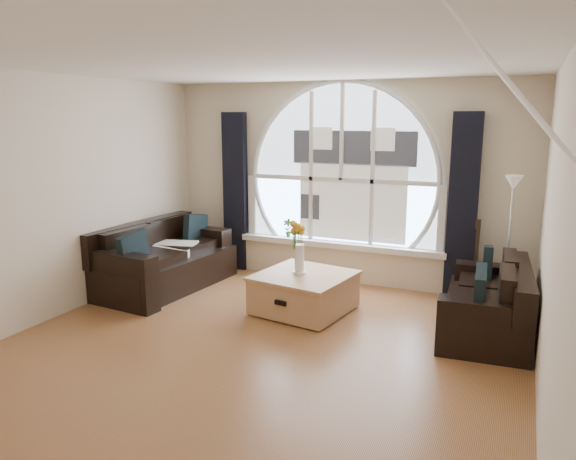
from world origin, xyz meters
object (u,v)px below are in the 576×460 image
object	(u,v)px
potted_plant	(288,228)
vase_flowers	(299,241)
floor_lamp	(508,246)
sofa_right	(488,296)
guitar	(476,261)
sofa_left	(165,258)
coffee_chest	(304,291)

from	to	relation	value
potted_plant	vase_flowers	bearing A→B (deg)	-61.44
floor_lamp	potted_plant	size ratio (longest dim) A/B	6.05
vase_flowers	floor_lamp	size ratio (longest dim) A/B	0.44
vase_flowers	sofa_right	bearing A→B (deg)	5.74
guitar	potted_plant	xyz separation A→B (m)	(-2.58, 0.24, 0.15)
sofa_left	guitar	distance (m)	3.95
vase_flowers	potted_plant	size ratio (longest dim) A/B	2.65
floor_lamp	guitar	world-z (taller)	floor_lamp
vase_flowers	potted_plant	world-z (taller)	vase_flowers
sofa_right	floor_lamp	bearing A→B (deg)	74.28
potted_plant	guitar	bearing A→B (deg)	-5.21
potted_plant	sofa_right	bearing A→B (deg)	-22.36
sofa_left	coffee_chest	world-z (taller)	sofa_left
vase_flowers	potted_plant	distance (m)	1.55
vase_flowers	guitar	world-z (taller)	vase_flowers
sofa_left	sofa_right	xyz separation A→B (m)	(4.03, 0.08, 0.00)
coffee_chest	sofa_left	bearing A→B (deg)	-173.75
sofa_left	vase_flowers	bearing A→B (deg)	1.66
vase_flowers	sofa_left	bearing A→B (deg)	176.46
coffee_chest	potted_plant	distance (m)	1.62
floor_lamp	vase_flowers	bearing A→B (deg)	-157.62
sofa_right	coffee_chest	xyz separation A→B (m)	(-1.99, -0.19, -0.15)
sofa_left	coffee_chest	xyz separation A→B (m)	(2.03, -0.11, -0.15)
floor_lamp	guitar	bearing A→B (deg)	148.91
sofa_left	floor_lamp	world-z (taller)	floor_lamp
coffee_chest	vase_flowers	size ratio (longest dim) A/B	1.44
vase_flowers	floor_lamp	bearing A→B (deg)	22.38
floor_lamp	potted_plant	bearing A→B (deg)	171.36
sofa_left	sofa_right	distance (m)	4.03
potted_plant	coffee_chest	bearing A→B (deg)	-59.37
coffee_chest	floor_lamp	xyz separation A→B (m)	(2.14, 0.89, 0.55)
sofa_left	sofa_right	world-z (taller)	sofa_left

